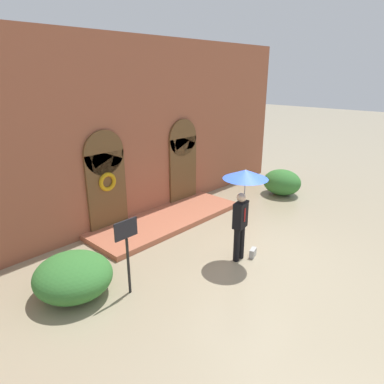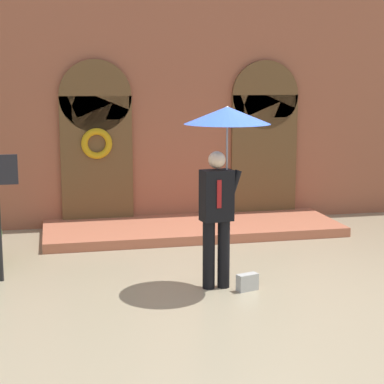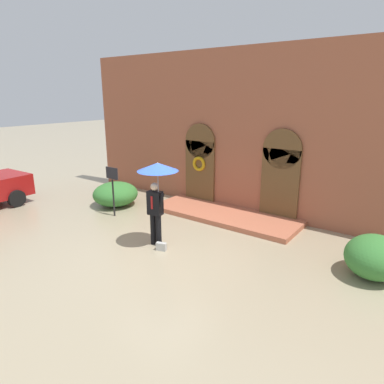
% 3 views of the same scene
% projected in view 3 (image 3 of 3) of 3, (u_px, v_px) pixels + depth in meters
% --- Properties ---
extents(ground_plane, '(80.00, 80.00, 0.00)m').
position_uv_depth(ground_plane, '(166.00, 248.00, 9.44)').
color(ground_plane, tan).
extents(building_facade, '(14.00, 2.30, 5.60)m').
position_uv_depth(building_facade, '(242.00, 136.00, 11.91)').
color(building_facade, '#9E563D').
rests_on(building_facade, ground).
extents(person_with_umbrella, '(1.10, 1.10, 2.36)m').
position_uv_depth(person_with_umbrella, '(157.00, 179.00, 9.07)').
color(person_with_umbrella, black).
rests_on(person_with_umbrella, ground).
extents(handbag, '(0.30, 0.20, 0.22)m').
position_uv_depth(handbag, '(161.00, 247.00, 9.26)').
color(handbag, '#B7B7B2').
rests_on(handbag, ground).
extents(sign_post, '(0.56, 0.06, 1.72)m').
position_uv_depth(sign_post, '(113.00, 183.00, 11.61)').
color(sign_post, black).
rests_on(sign_post, ground).
extents(shrub_left, '(1.64, 1.70, 0.89)m').
position_uv_depth(shrub_left, '(116.00, 194.00, 12.93)').
color(shrub_left, '#387A33').
rests_on(shrub_left, ground).
extents(shrub_right, '(1.32, 1.47, 0.99)m').
position_uv_depth(shrub_right, '(375.00, 257.00, 7.85)').
color(shrub_right, '#387A33').
rests_on(shrub_right, ground).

